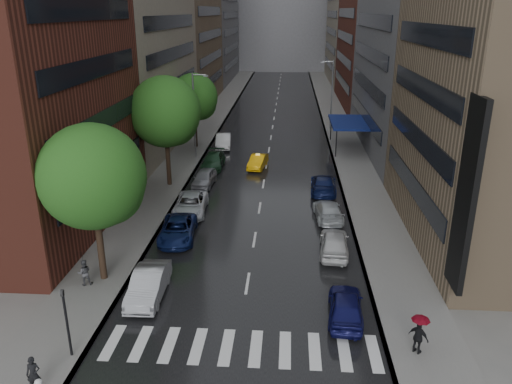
% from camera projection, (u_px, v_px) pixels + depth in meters
% --- Properties ---
extents(ground, '(220.00, 220.00, 0.00)m').
position_uv_depth(ground, '(241.00, 323.00, 25.76)').
color(ground, gray).
rests_on(ground, ground).
extents(road, '(14.00, 140.00, 0.01)m').
position_uv_depth(road, '(274.00, 121.00, 72.62)').
color(road, black).
rests_on(road, ground).
extents(sidewalk_left, '(4.00, 140.00, 0.15)m').
position_uv_depth(sidewalk_left, '(212.00, 120.00, 73.16)').
color(sidewalk_left, gray).
rests_on(sidewalk_left, ground).
extents(sidewalk_right, '(4.00, 140.00, 0.15)m').
position_uv_depth(sidewalk_right, '(336.00, 121.00, 72.03)').
color(sidewalk_right, gray).
rests_on(sidewalk_right, ground).
extents(crosswalk, '(13.15, 2.80, 0.01)m').
position_uv_depth(crosswalk, '(241.00, 348.00, 23.87)').
color(crosswalk, silver).
rests_on(crosswalk, ground).
extents(buildings_left, '(8.00, 108.00, 38.00)m').
position_uv_depth(buildings_left, '(179.00, 5.00, 76.30)').
color(buildings_left, maroon).
rests_on(buildings_left, ground).
extents(buildings_right, '(8.05, 109.10, 36.00)m').
position_uv_depth(buildings_right, '(379.00, 11.00, 72.79)').
color(buildings_right, '#937A5B').
rests_on(buildings_right, ground).
extents(building_far, '(40.00, 14.00, 32.00)m').
position_uv_depth(building_far, '(283.00, 7.00, 130.84)').
color(building_far, slate).
rests_on(building_far, ground).
extents(tree_near, '(5.97, 5.97, 9.52)m').
position_uv_depth(tree_near, '(92.00, 177.00, 27.65)').
color(tree_near, '#382619').
rests_on(tree_near, ground).
extents(tree_mid, '(6.27, 6.27, 9.99)m').
position_uv_depth(tree_mid, '(165.00, 112.00, 43.57)').
color(tree_mid, '#382619').
rests_on(tree_mid, ground).
extents(tree_far, '(5.40, 5.40, 8.61)m').
position_uv_depth(tree_far, '(194.00, 97.00, 56.62)').
color(tree_far, '#382619').
rests_on(tree_far, ground).
extents(taxi, '(2.04, 4.28, 1.35)m').
position_uv_depth(taxi, '(258.00, 162.00, 50.85)').
color(taxi, '#FFB40D').
rests_on(taxi, ground).
extents(parked_cars_left, '(2.82, 37.54, 1.59)m').
position_uv_depth(parked_cars_left, '(198.00, 191.00, 42.45)').
color(parked_cars_left, '#A2A3A7').
rests_on(parked_cars_left, ground).
extents(parked_cars_right, '(2.42, 24.27, 1.58)m').
position_uv_depth(parked_cars_right, '(330.00, 221.00, 36.33)').
color(parked_cars_right, '#0F114A').
rests_on(parked_cars_right, ground).
extents(ped_bag_walker, '(0.68, 0.50, 1.59)m').
position_uv_depth(ped_bag_walker, '(34.00, 375.00, 20.79)').
color(ped_bag_walker, black).
rests_on(ped_bag_walker, sidewalk_left).
extents(ped_black_umbrella, '(0.96, 0.98, 2.09)m').
position_uv_depth(ped_black_umbrella, '(83.00, 266.00, 28.67)').
color(ped_black_umbrella, '#4A4A4F').
rests_on(ped_black_umbrella, sidewalk_left).
extents(ped_red_umbrella, '(1.01, 0.96, 2.01)m').
position_uv_depth(ped_red_umbrella, '(419.00, 331.00, 22.92)').
color(ped_red_umbrella, black).
rests_on(ped_red_umbrella, sidewalk_right).
extents(traffic_light, '(0.18, 0.15, 3.45)m').
position_uv_depth(traffic_light, '(66.00, 317.00, 22.46)').
color(traffic_light, black).
rests_on(traffic_light, sidewalk_left).
extents(street_lamp_left, '(1.74, 0.22, 9.00)m').
position_uv_depth(street_lamp_left, '(195.00, 114.00, 52.68)').
color(street_lamp_left, gray).
rests_on(street_lamp_left, sidewalk_left).
extents(street_lamp_right, '(1.74, 0.22, 9.00)m').
position_uv_depth(street_lamp_right, '(331.00, 93.00, 65.77)').
color(street_lamp_right, gray).
rests_on(street_lamp_right, sidewalk_right).
extents(awning, '(4.00, 8.00, 3.12)m').
position_uv_depth(awning, '(348.00, 123.00, 56.92)').
color(awning, navy).
rests_on(awning, sidewalk_right).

